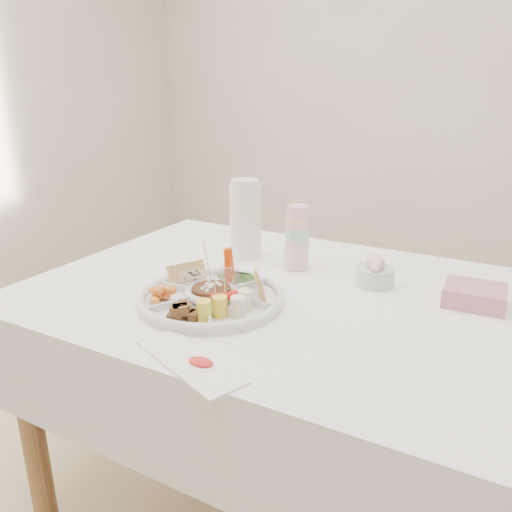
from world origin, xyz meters
The scene contains 16 objects.
floor centered at (0.00, 0.00, 0.00)m, with size 4.00×4.00×0.00m, color tan.
wall_back centered at (0.00, 2.00, 1.35)m, with size 4.00×0.02×2.70m, color beige.
dining_table centered at (0.00, 0.00, 0.38)m, with size 1.52×1.02×0.76m, color white.
party_tray centered at (-0.18, -0.18, 0.78)m, with size 0.38×0.38×0.04m, color silver.
bean_dip centered at (-0.18, -0.18, 0.79)m, with size 0.10×0.10×0.04m, color #471C11.
tortillas centered at (-0.07, -0.11, 0.80)m, with size 0.11×0.11×0.06m, color olive, non-canonical shape.
carrot_cucumber centered at (-0.18, -0.05, 0.82)m, with size 0.11×0.11×0.10m, color #D73E03, non-canonical shape.
pita_raisins centered at (-0.29, -0.11, 0.80)m, with size 0.11×0.11×0.06m, color #DABB6E, non-canonical shape.
cherries centered at (-0.29, -0.24, 0.79)m, with size 0.10×0.10×0.04m, color #FF9439, non-canonical shape.
granola_chunks centered at (-0.17, -0.31, 0.79)m, with size 0.09×0.09×0.04m, color #473016, non-canonical shape.
banana_tomato centered at (-0.06, -0.24, 0.82)m, with size 0.12×0.12×0.10m, color #E9CD7D, non-canonical shape.
cup_stack centered at (-0.09, 0.18, 0.86)m, with size 0.08×0.08×0.21m, color silver.
thermos centered at (-0.29, 0.20, 0.89)m, with size 0.10×0.10×0.27m, color silver.
flower_bowl centered at (0.17, 0.16, 0.80)m, with size 0.11×0.11×0.08m, color #8DC0AA.
napkin_stack centered at (0.43, 0.15, 0.78)m, with size 0.15×0.13×0.05m, color #BA7183.
placemat centered at (-0.05, -0.45, 0.76)m, with size 0.29×0.10×0.01m, color white.
Camera 1 is at (0.51, -1.19, 1.30)m, focal length 35.00 mm.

